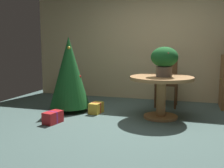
{
  "coord_description": "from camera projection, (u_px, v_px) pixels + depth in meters",
  "views": [
    {
      "loc": [
        0.79,
        -3.81,
        1.22
      ],
      "look_at": [
        -0.49,
        0.28,
        0.6
      ],
      "focal_mm": 41.65,
      "sensor_mm": 36.0,
      "label": 1
    }
  ],
  "objects": [
    {
      "name": "gift_box_gold",
      "position": [
        96.0,
        108.0,
        4.8
      ],
      "size": [
        0.21,
        0.31,
        0.2
      ],
      "color": "gold",
      "rests_on": "ground_plane"
    },
    {
      "name": "gift_box_red",
      "position": [
        53.0,
        117.0,
        4.17
      ],
      "size": [
        0.25,
        0.35,
        0.19
      ],
      "color": "red",
      "rests_on": "ground_plane"
    },
    {
      "name": "round_dining_table",
      "position": [
        161.0,
        87.0,
        4.42
      ],
      "size": [
        1.07,
        1.07,
        0.72
      ],
      "color": "#B27F4C",
      "rests_on": "ground_plane"
    },
    {
      "name": "wooden_chair_far",
      "position": [
        167.0,
        79.0,
        5.35
      ],
      "size": [
        0.43,
        0.42,
        0.99
      ],
      "color": "brown",
      "rests_on": "ground_plane"
    },
    {
      "name": "ground_plane",
      "position": [
        137.0,
        126.0,
        4.0
      ],
      "size": [
        6.6,
        6.6,
        0.0
      ],
      "primitive_type": "plane",
      "color": "#4C6660"
    },
    {
      "name": "holiday_tree",
      "position": [
        69.0,
        72.0,
        4.89
      ],
      "size": [
        0.76,
        0.76,
        1.41
      ],
      "color": "brown",
      "rests_on": "ground_plane"
    },
    {
      "name": "flower_vase",
      "position": [
        164.0,
        59.0,
        4.33
      ],
      "size": [
        0.45,
        0.45,
        0.5
      ],
      "color": "#665B51",
      "rests_on": "round_dining_table"
    },
    {
      "name": "back_wall_panel",
      "position": [
        158.0,
        43.0,
        5.9
      ],
      "size": [
        6.0,
        0.1,
        2.6
      ],
      "primitive_type": "cube",
      "color": "beige",
      "rests_on": "ground_plane"
    }
  ]
}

